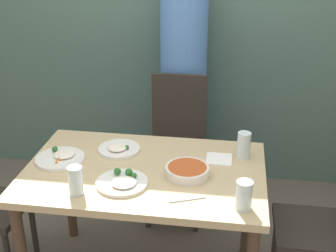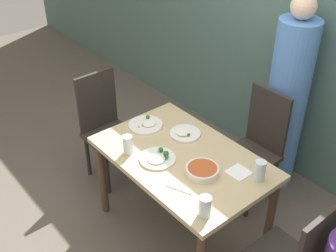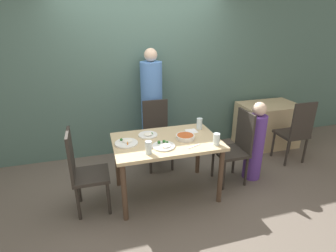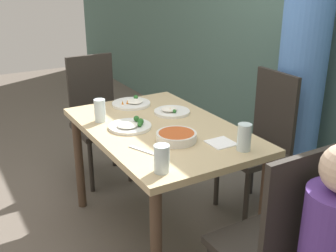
% 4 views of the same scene
% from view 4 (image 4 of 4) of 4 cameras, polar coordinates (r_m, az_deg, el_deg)
% --- Properties ---
extents(ground_plane, '(10.00, 10.00, 0.00)m').
position_cam_4_polar(ground_plane, '(2.92, -0.89, -14.02)').
color(ground_plane, '#60564C').
extents(wall_back, '(10.00, 0.06, 2.70)m').
position_cam_4_polar(wall_back, '(3.27, 20.55, 14.09)').
color(wall_back, '#4C6B60').
rests_on(wall_back, ground_plane).
extents(dining_table, '(1.27, 0.82, 0.75)m').
position_cam_4_polar(dining_table, '(2.59, -0.97, -2.07)').
color(dining_table, tan).
rests_on(dining_table, ground_plane).
extents(chair_adult_spot, '(0.40, 0.40, 1.00)m').
position_cam_4_polar(chair_adult_spot, '(3.00, 12.47, -1.87)').
color(chair_adult_spot, '#2D2823').
rests_on(chair_adult_spot, ground_plane).
extents(chair_child_spot, '(0.40, 0.40, 1.00)m').
position_cam_4_polar(chair_child_spot, '(1.99, 14.23, -15.01)').
color(chair_child_spot, '#2D2823').
rests_on(chair_child_spot, ground_plane).
extents(chair_empty_left, '(0.40, 0.40, 1.00)m').
position_cam_4_polar(chair_empty_left, '(3.46, -9.56, 1.43)').
color(chair_empty_left, '#2D2823').
rests_on(chair_empty_left, ground_plane).
extents(person_adult, '(0.33, 0.33, 1.72)m').
position_cam_4_polar(person_adult, '(3.14, 17.33, 3.89)').
color(person_adult, '#5184D1').
rests_on(person_adult, ground_plane).
extents(bowl_curry, '(0.23, 0.23, 0.05)m').
position_cam_4_polar(bowl_curry, '(2.35, 1.15, -1.43)').
color(bowl_curry, silver).
rests_on(bowl_curry, dining_table).
extents(plate_rice_adult, '(0.27, 0.27, 0.05)m').
position_cam_4_polar(plate_rice_adult, '(2.96, -4.93, 3.09)').
color(plate_rice_adult, white).
rests_on(plate_rice_adult, dining_table).
extents(plate_rice_child, '(0.26, 0.26, 0.06)m').
position_cam_4_polar(plate_rice_child, '(2.54, -5.14, 0.03)').
color(plate_rice_child, white).
rests_on(plate_rice_child, dining_table).
extents(plate_noodles, '(0.24, 0.24, 0.05)m').
position_cam_4_polar(plate_noodles, '(2.79, 0.46, 2.02)').
color(plate_noodles, white).
rests_on(plate_noodles, dining_table).
extents(glass_water_tall, '(0.08, 0.08, 0.14)m').
position_cam_4_polar(glass_water_tall, '(1.99, -0.86, -4.46)').
color(glass_water_tall, silver).
rests_on(glass_water_tall, dining_table).
extents(glass_water_short, '(0.07, 0.07, 0.15)m').
position_cam_4_polar(glass_water_short, '(2.25, 10.28, -1.50)').
color(glass_water_short, silver).
rests_on(glass_water_short, dining_table).
extents(glass_water_center, '(0.07, 0.07, 0.14)m').
position_cam_4_polar(glass_water_center, '(2.66, -9.21, 2.09)').
color(glass_water_center, silver).
rests_on(glass_water_center, dining_table).
extents(napkin_folded, '(0.14, 0.14, 0.01)m').
position_cam_4_polar(napkin_folded, '(2.34, 7.19, -2.28)').
color(napkin_folded, white).
rests_on(napkin_folded, dining_table).
extents(fork_steel, '(0.17, 0.09, 0.01)m').
position_cam_4_polar(fork_steel, '(2.24, -3.49, -3.31)').
color(fork_steel, silver).
rests_on(fork_steel, dining_table).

